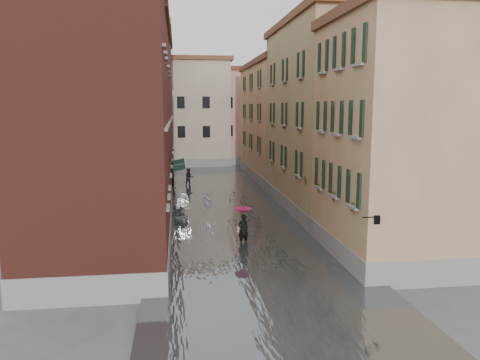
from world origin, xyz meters
TOP-DOWN VIEW (x-y plane):
  - ground at (0.00, 0.00)m, footprint 120.00×120.00m
  - floodwater at (0.00, 13.00)m, footprint 10.00×60.00m
  - building_left_near at (-7.00, -2.00)m, footprint 6.00×8.00m
  - building_left_mid at (-7.00, 9.00)m, footprint 6.00×14.00m
  - building_left_far at (-7.00, 24.00)m, footprint 6.00×16.00m
  - building_right_near at (7.00, -2.00)m, footprint 6.00×8.00m
  - building_right_mid at (7.00, 9.00)m, footprint 6.00×14.00m
  - building_right_far at (7.00, 24.00)m, footprint 6.00×16.00m
  - building_end_cream at (-3.00, 38.00)m, footprint 12.00×9.00m
  - building_end_pink at (6.00, 40.00)m, footprint 10.00×9.00m
  - awning_near at (-3.48, 14.88)m, footprint 1.09×3.18m
  - awning_far at (-3.48, 18.99)m, footprint 1.09×3.36m
  - wall_lantern at (4.33, -6.00)m, footprint 0.71×0.22m
  - window_planters at (4.12, 0.56)m, footprint 0.59×10.78m
  - pedestrian_main at (-0.06, 1.02)m, footprint 0.99×0.99m
  - pedestrian_far at (-2.48, 20.10)m, footprint 1.00×0.86m

SIDE VIEW (x-z plane):
  - ground at x=0.00m, z-range 0.00..0.00m
  - floodwater at x=0.00m, z-range 0.00..0.20m
  - pedestrian_far at x=-2.48m, z-range 0.00..1.79m
  - pedestrian_main at x=-0.06m, z-range 0.23..2.29m
  - awning_near at x=-3.48m, z-range 1.07..3.87m
  - awning_far at x=-3.48m, z-range 1.08..3.88m
  - wall_lantern at x=4.33m, z-range 2.83..3.18m
  - window_planters at x=4.12m, z-range 3.09..3.93m
  - building_right_near at x=7.00m, z-range 0.00..11.50m
  - building_right_far at x=7.00m, z-range 0.00..11.50m
  - building_end_pink at x=6.00m, z-range 0.00..12.00m
  - building_left_mid at x=-7.00m, z-range 0.00..12.50m
  - building_left_near at x=-7.00m, z-range 0.00..13.00m
  - building_right_mid at x=7.00m, z-range 0.00..13.00m
  - building_end_cream at x=-3.00m, z-range 0.00..13.00m
  - building_left_far at x=-7.00m, z-range 0.00..14.00m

